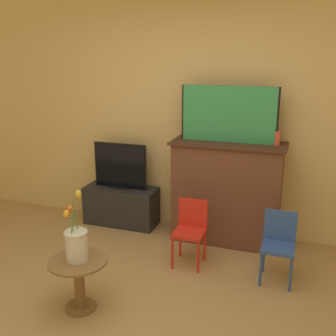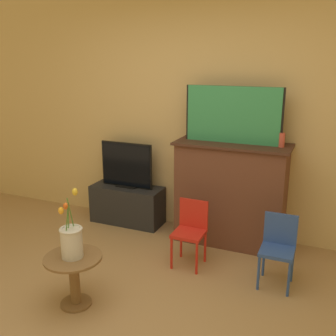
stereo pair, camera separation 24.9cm
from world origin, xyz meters
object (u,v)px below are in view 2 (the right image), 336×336
Objects in this scene: tv_monitor at (127,166)px; chair_red at (191,228)px; vase_tulips at (72,240)px; painting at (233,115)px; chair_blue at (278,245)px.

tv_monitor is 1.03× the size of chair_red.
painting is at bearing 62.46° from vase_tulips.
tv_monitor is 2.01m from chair_blue.
painting is 1.21m from chair_red.
painting is 1.57× the size of chair_red.
painting is at bearing 70.98° from chair_red.
chair_red is 1.00× the size of chair_blue.
chair_red is at bearing -31.53° from tv_monitor.
tv_monitor is at bearing 148.47° from chair_red.
chair_red is (1.04, -0.64, -0.35)m from tv_monitor.
tv_monitor is 1.27m from chair_red.
painting is 1.35m from chair_blue.
tv_monitor reaches higher than chair_red.
chair_blue is 1.76m from vase_tulips.
vase_tulips is (-1.45, -0.97, 0.21)m from chair_blue.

